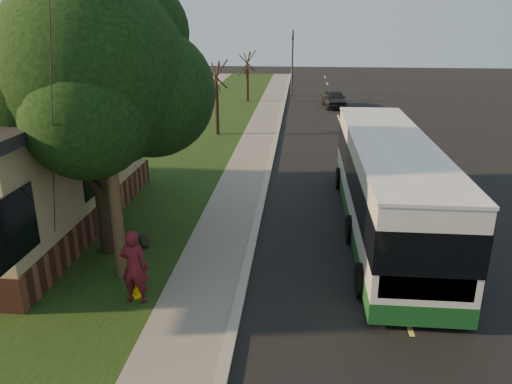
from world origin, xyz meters
TOP-DOWN VIEW (x-y plane):
  - ground at (0.00, 0.00)m, footprint 120.00×120.00m
  - road at (4.00, 10.00)m, footprint 8.00×80.00m
  - curb at (0.00, 10.00)m, footprint 0.25×80.00m
  - sidewalk at (-1.00, 10.00)m, footprint 2.00×80.00m
  - grass_verge at (-4.50, 10.00)m, footprint 5.00×80.00m
  - fire_hydrant at (-2.60, 0.00)m, footprint 0.32×0.32m
  - utility_pole at (-3.31, 0.99)m, footprint 2.86×3.21m
  - leafy_tree at (-4.17, 2.65)m, footprint 6.30×6.00m
  - bare_tree_near at (-3.50, 18.00)m, footprint 1.38×1.21m
  - bare_tree_far at (-3.00, 30.00)m, footprint 1.38×1.21m
  - traffic_signal at (0.50, 34.00)m, footprint 0.18×0.22m
  - transit_bus at (4.22, 4.81)m, footprint 2.63×11.39m
  - skateboarder at (-2.50, -0.22)m, footprint 0.72×0.50m
  - skateboard_main at (-3.32, 3.09)m, footprint 0.59×0.92m
  - dumpster at (-7.54, 5.54)m, footprint 1.64×1.43m
  - distant_car at (3.91, 28.24)m, footprint 1.89×4.00m

SIDE VIEW (x-z plane):
  - ground at x=0.00m, z-range 0.00..0.00m
  - road at x=4.00m, z-range 0.00..0.01m
  - grass_verge at x=-4.50m, z-range 0.00..0.07m
  - sidewalk at x=-1.00m, z-range 0.00..0.08m
  - curb at x=0.00m, z-range 0.00..0.12m
  - skateboard_main at x=-3.32m, z-range 0.09..0.18m
  - fire_hydrant at x=-2.60m, z-range 0.06..0.80m
  - distant_car at x=3.91m, z-range 0.00..1.32m
  - dumpster at x=-7.54m, z-range 0.04..1.28m
  - skateboarder at x=-2.50m, z-range 0.07..1.97m
  - transit_bus at x=4.22m, z-range 0.10..3.18m
  - bare_tree_far at x=-3.00m, z-range -0.01..4.02m
  - bare_tree_near at x=-3.50m, z-range 0.00..4.30m
  - traffic_signal at x=0.50m, z-range 0.41..5.91m
  - utility_pole at x=-3.31m, z-range 0.10..9.17m
  - leafy_tree at x=-4.17m, z-range 1.27..9.07m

